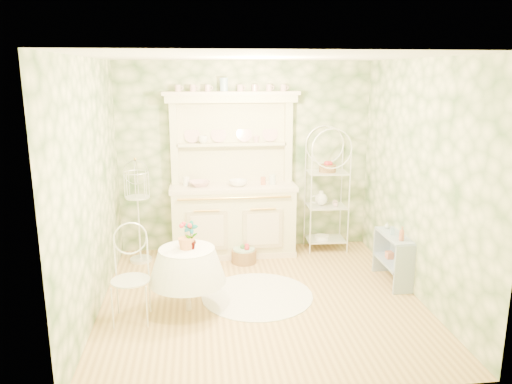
{
  "coord_description": "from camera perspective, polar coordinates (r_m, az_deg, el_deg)",
  "views": [
    {
      "loc": [
        -0.69,
        -5.25,
        2.55
      ],
      "look_at": [
        0.0,
        0.5,
        1.15
      ],
      "focal_mm": 35.0,
      "sensor_mm": 36.0,
      "label": 1
    }
  ],
  "objects": [
    {
      "name": "ceiling",
      "position": [
        5.3,
        0.67,
        15.21
      ],
      "size": [
        3.6,
        3.6,
        0.0
      ],
      "primitive_type": "plane",
      "color": "white",
      "rests_on": "floor"
    },
    {
      "name": "bottle_glass",
      "position": [
        6.55,
        14.75,
        -3.77
      ],
      "size": [
        0.08,
        0.08,
        0.08
      ],
      "primitive_type": "imported",
      "rotation": [
        0.0,
        0.0,
        -0.32
      ],
      "color": "silver",
      "rests_on": "side_shelf"
    },
    {
      "name": "floor",
      "position": [
        5.88,
        0.59,
        -12.12
      ],
      "size": [
        3.6,
        3.6,
        0.0
      ],
      "primitive_type": "plane",
      "color": "tan",
      "rests_on": "ground"
    },
    {
      "name": "lace_rug",
      "position": [
        5.95,
        0.15,
        -11.73
      ],
      "size": [
        1.56,
        1.56,
        0.01
      ],
      "primitive_type": "cylinder",
      "rotation": [
        0.0,
        0.0,
        0.23
      ],
      "color": "white",
      "rests_on": "floor"
    },
    {
      "name": "cup_right",
      "position": [
        7.03,
        0.03,
        5.91
      ],
      "size": [
        0.13,
        0.13,
        0.09
      ],
      "primitive_type": "imported",
      "rotation": [
        0.0,
        0.0,
        0.42
      ],
      "color": "white",
      "rests_on": "kitchen_dresser"
    },
    {
      "name": "bowl_white",
      "position": [
        6.91,
        -2.04,
        0.77
      ],
      "size": [
        0.3,
        0.3,
        0.08
      ],
      "primitive_type": "imported",
      "rotation": [
        0.0,
        0.0,
        -0.21
      ],
      "color": "white",
      "rests_on": "kitchen_dresser"
    },
    {
      "name": "floor_basket",
      "position": [
        6.89,
        -1.39,
        -7.2
      ],
      "size": [
        0.37,
        0.37,
        0.21
      ],
      "primitive_type": "cylinder",
      "rotation": [
        0.0,
        0.0,
        0.12
      ],
      "color": "olive",
      "rests_on": "floor"
    },
    {
      "name": "round_table",
      "position": [
        5.55,
        -7.79,
        -10.35
      ],
      "size": [
        0.74,
        0.74,
        0.62
      ],
      "primitive_type": "cylinder",
      "rotation": [
        0.0,
        0.0,
        -0.4
      ],
      "color": "white",
      "rests_on": "floor"
    },
    {
      "name": "bottle_blue",
      "position": [
        6.32,
        15.34,
        -4.37
      ],
      "size": [
        0.06,
        0.06,
        0.1
      ],
      "primitive_type": "imported",
      "rotation": [
        0.0,
        0.0,
        -0.2
      ],
      "color": "#90B7D1",
      "rests_on": "side_shelf"
    },
    {
      "name": "cafe_chair",
      "position": [
        5.38,
        -14.17,
        -9.44
      ],
      "size": [
        0.54,
        0.54,
        0.97
      ],
      "primitive_type": "cube",
      "rotation": [
        0.0,
        0.0,
        0.26
      ],
      "color": "white",
      "rests_on": "floor"
    },
    {
      "name": "wall_left",
      "position": [
        5.5,
        -18.31,
        0.28
      ],
      "size": [
        3.6,
        3.6,
        0.0
      ],
      "primitive_type": "plane",
      "color": "#EDEBBB",
      "rests_on": "floor"
    },
    {
      "name": "birdcage_stand",
      "position": [
        6.93,
        -13.31,
        -2.23
      ],
      "size": [
        0.34,
        0.34,
        1.41
      ],
      "primitive_type": "cube",
      "rotation": [
        0.0,
        0.0,
        0.02
      ],
      "color": "white",
      "rests_on": "floor"
    },
    {
      "name": "kitchen_dresser",
      "position": [
        6.93,
        -2.65,
        1.89
      ],
      "size": [
        1.87,
        0.61,
        2.29
      ],
      "primitive_type": "cube",
      "color": "#EFEBC4",
      "rests_on": "floor"
    },
    {
      "name": "bottle_amber",
      "position": [
        6.12,
        16.32,
        -4.75
      ],
      "size": [
        0.08,
        0.08,
        0.17
      ],
      "primitive_type": "imported",
      "rotation": [
        0.0,
        0.0,
        0.18
      ],
      "color": "#C8704F",
      "rests_on": "side_shelf"
    },
    {
      "name": "wall_back",
      "position": [
        7.18,
        -1.23,
        3.98
      ],
      "size": [
        3.6,
        3.6,
        0.0
      ],
      "primitive_type": "plane",
      "color": "#EDEBBB",
      "rests_on": "floor"
    },
    {
      "name": "wall_front",
      "position": [
        3.72,
        4.23,
        -5.31
      ],
      "size": [
        3.6,
        3.6,
        0.0
      ],
      "primitive_type": "plane",
      "color": "#EDEBBB",
      "rests_on": "floor"
    },
    {
      "name": "bowl_floral",
      "position": [
        6.94,
        -6.48,
        0.74
      ],
      "size": [
        0.34,
        0.34,
        0.07
      ],
      "primitive_type": "imported",
      "rotation": [
        0.0,
        0.0,
        0.23
      ],
      "color": "white",
      "rests_on": "kitchen_dresser"
    },
    {
      "name": "side_shelf",
      "position": [
        6.44,
        15.39,
        -7.49
      ],
      "size": [
        0.26,
        0.68,
        0.58
      ],
      "primitive_type": "cube",
      "rotation": [
        0.0,
        0.0,
        0.02
      ],
      "color": "#99ABC0",
      "rests_on": "floor"
    },
    {
      "name": "wall_right",
      "position": [
        5.93,
        18.14,
        1.23
      ],
      "size": [
        3.6,
        3.6,
        0.0
      ],
      "primitive_type": "plane",
      "color": "#EDEBBB",
      "rests_on": "floor"
    },
    {
      "name": "bakers_rack",
      "position": [
        7.24,
        8.1,
        0.45
      ],
      "size": [
        0.59,
        0.43,
        1.84
      ],
      "primitive_type": "cube",
      "rotation": [
        0.0,
        0.0,
        -0.04
      ],
      "color": "white",
      "rests_on": "floor"
    },
    {
      "name": "potted_geranium",
      "position": [
        5.34,
        -7.46,
        -5.1
      ],
      "size": [
        0.18,
        0.14,
        0.3
      ],
      "primitive_type": "imported",
      "rotation": [
        0.0,
        0.0,
        -0.23
      ],
      "color": "#3F7238",
      "rests_on": "round_table"
    },
    {
      "name": "cup_left",
      "position": [
        6.99,
        -6.06,
        5.8
      ],
      "size": [
        0.17,
        0.17,
        0.11
      ],
      "primitive_type": "imported",
      "rotation": [
        0.0,
        0.0,
        -0.3
      ],
      "color": "white",
      "rests_on": "kitchen_dresser"
    }
  ]
}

